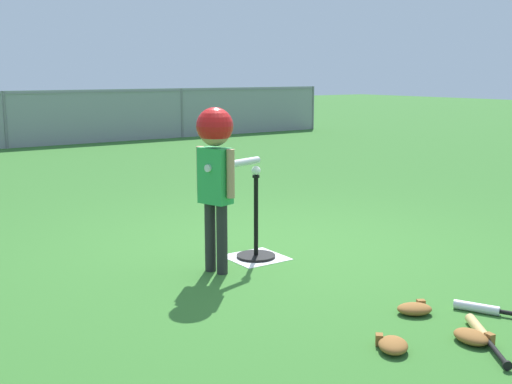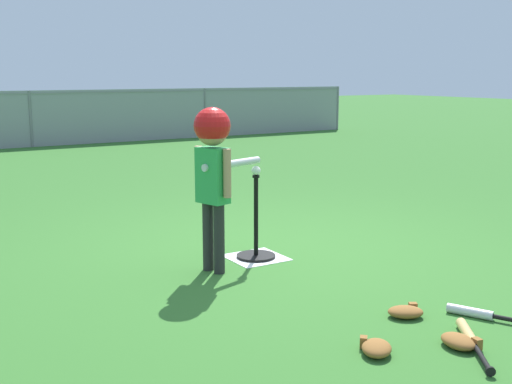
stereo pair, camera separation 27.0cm
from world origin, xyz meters
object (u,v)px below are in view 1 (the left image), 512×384
Objects in this scene: batter_child at (216,156)px; spare_bat_wood at (482,333)px; baseball_on_tee at (256,171)px; spare_bat_silver at (487,309)px; batting_tee at (256,245)px; glove_by_plate at (392,345)px; glove_near_bats at (415,309)px; glove_tossed_aside at (472,337)px.

spare_bat_wood is at bearing -72.79° from batter_child.
batter_child is at bearing -163.01° from baseball_on_tee.
spare_bat_silver is (0.48, -1.85, -0.69)m from baseball_on_tee.
batter_child is (-0.46, -0.14, 0.17)m from baseball_on_tee.
batting_tee is 2.55× the size of glove_by_plate.
spare_bat_wood is at bearing -86.59° from glove_near_bats.
spare_bat_wood is 2.29× the size of glove_tossed_aside.
batter_child is at bearing 107.21° from spare_bat_wood.
spare_bat_silver is at bearing 31.99° from spare_bat_wood.
spare_bat_wood is 0.47m from glove_near_bats.
glove_near_bats is (0.11, -1.60, -0.07)m from batting_tee.
spare_bat_wood is (0.60, -1.93, -0.86)m from batter_child.
batting_tee is 2.54× the size of glove_near_bats.
batting_tee reaches higher than spare_bat_wood.
glove_tossed_aside is at bearing -89.00° from baseball_on_tee.
batting_tee is 2.08m from glove_tossed_aside.
glove_by_plate is at bearing -149.91° from glove_near_bats.
batting_tee is at bearing 180.00° from baseball_on_tee.
baseball_on_tee is at bearing 93.78° from spare_bat_wood.
baseball_on_tee reaches higher than glove_tossed_aside.
spare_bat_silver and spare_bat_wood have the same top height.
batter_child reaches higher than batting_tee.
glove_near_bats is at bearing 30.09° from glove_by_plate.
baseball_on_tee is 0.51m from batter_child.
spare_bat_silver is 0.41m from spare_bat_wood.
spare_bat_silver is at bearing 26.67° from glove_tossed_aside.
spare_bat_wood is at bearing -148.01° from spare_bat_silver.
baseball_on_tee is (0.00, 0.00, 0.61)m from batting_tee.
baseball_on_tee is 0.06× the size of batter_child.
spare_bat_silver is 2.19× the size of glove_tossed_aside.
spare_bat_silver is (0.94, -1.71, -0.86)m from batter_child.
glove_tossed_aside is (0.45, -0.18, 0.00)m from glove_by_plate.
batter_child is 2.14m from spare_bat_silver.
baseball_on_tee is 0.13× the size of spare_bat_wood.
batting_tee is at bearing 93.78° from spare_bat_wood.
baseball_on_tee reaches higher than spare_bat_silver.
glove_tossed_aside is at bearing -175.39° from spare_bat_wood.
baseball_on_tee is at bearing 0.00° from batting_tee.
batter_child reaches higher than spare_bat_wood.
spare_bat_wood is at bearing -86.22° from baseball_on_tee.
batting_tee is 1.60m from glove_near_bats.
glove_tossed_aside is (-0.10, -0.01, 0.01)m from spare_bat_wood.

